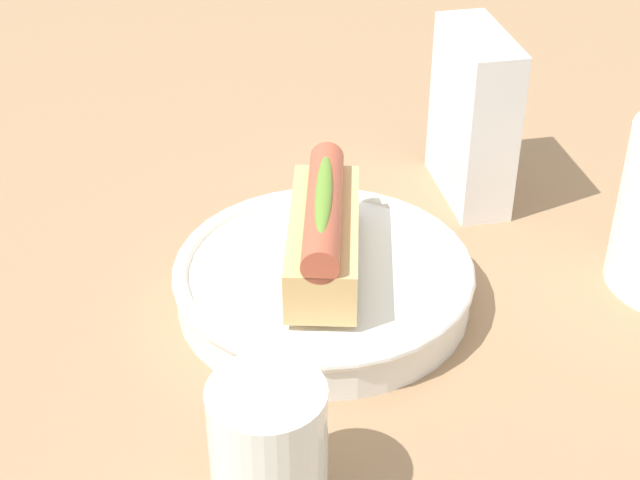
{
  "coord_description": "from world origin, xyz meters",
  "views": [
    {
      "loc": [
        0.6,
        0.0,
        0.45
      ],
      "look_at": [
        0.01,
        0.01,
        0.06
      ],
      "focal_mm": 54.83,
      "sensor_mm": 36.0,
      "label": 1
    }
  ],
  "objects_px": {
    "water_glass": "(264,454)",
    "serving_bowl": "(320,281)",
    "hotdog_front": "(320,231)",
    "napkin_box": "(470,117)"
  },
  "relations": [
    {
      "from": "water_glass",
      "to": "serving_bowl",
      "type": "bearing_deg",
      "value": 170.3
    },
    {
      "from": "serving_bowl",
      "to": "hotdog_front",
      "type": "xyz_separation_m",
      "value": [
        0.0,
        0.0,
        0.04
      ]
    },
    {
      "from": "serving_bowl",
      "to": "napkin_box",
      "type": "relative_size",
      "value": 1.5
    },
    {
      "from": "serving_bowl",
      "to": "water_glass",
      "type": "bearing_deg",
      "value": -9.7
    },
    {
      "from": "hotdog_front",
      "to": "napkin_box",
      "type": "xyz_separation_m",
      "value": [
        -0.16,
        0.13,
        0.01
      ]
    },
    {
      "from": "serving_bowl",
      "to": "water_glass",
      "type": "relative_size",
      "value": 2.5
    },
    {
      "from": "water_glass",
      "to": "napkin_box",
      "type": "relative_size",
      "value": 0.6
    },
    {
      "from": "water_glass",
      "to": "napkin_box",
      "type": "xyz_separation_m",
      "value": [
        -0.36,
        0.16,
        0.03
      ]
    },
    {
      "from": "hotdog_front",
      "to": "napkin_box",
      "type": "height_order",
      "value": "napkin_box"
    },
    {
      "from": "hotdog_front",
      "to": "water_glass",
      "type": "xyz_separation_m",
      "value": [
        0.2,
        -0.03,
        -0.02
      ]
    }
  ]
}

